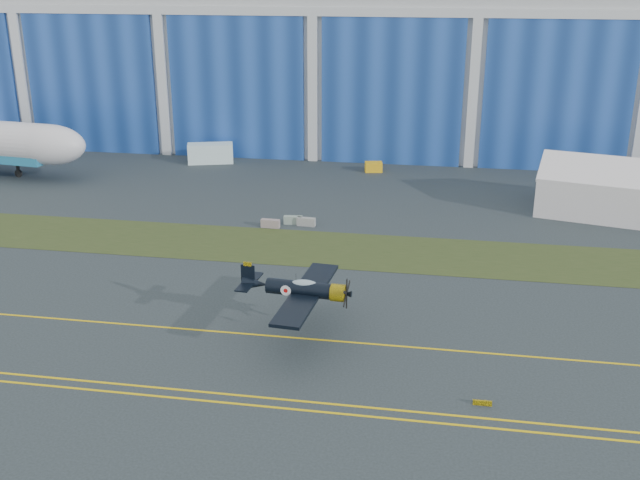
% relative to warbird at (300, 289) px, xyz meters
% --- Properties ---
extents(ground, '(260.00, 260.00, 0.00)m').
position_rel_warbird_xyz_m(ground, '(-8.67, 4.47, -3.84)').
color(ground, '#2F383C').
rests_on(ground, ground).
extents(grass_median, '(260.00, 10.00, 0.02)m').
position_rel_warbird_xyz_m(grass_median, '(-8.67, 18.47, -3.82)').
color(grass_median, '#475128').
rests_on(grass_median, ground).
extents(hangar, '(220.00, 45.70, 30.00)m').
position_rel_warbird_xyz_m(hangar, '(-8.67, 76.26, 11.12)').
color(hangar, silver).
rests_on(hangar, ground).
extents(taxiway_centreline, '(200.00, 0.20, 0.02)m').
position_rel_warbird_xyz_m(taxiway_centreline, '(-8.67, -0.53, -3.83)').
color(taxiway_centreline, yellow).
rests_on(taxiway_centreline, ground).
extents(edge_line_near, '(80.00, 0.20, 0.02)m').
position_rel_warbird_xyz_m(edge_line_near, '(-8.67, -10.03, -3.83)').
color(edge_line_near, yellow).
rests_on(edge_line_near, ground).
extents(edge_line_far, '(80.00, 0.20, 0.02)m').
position_rel_warbird_xyz_m(edge_line_far, '(-8.67, -9.03, -3.83)').
color(edge_line_far, yellow).
rests_on(edge_line_far, ground).
extents(guard_board_right, '(1.20, 0.15, 0.35)m').
position_rel_warbird_xyz_m(guard_board_right, '(13.33, -7.53, -3.66)').
color(guard_board_right, yellow).
rests_on(guard_board_right, ground).
extents(warbird, '(10.44, 12.24, 3.41)m').
position_rel_warbird_xyz_m(warbird, '(0.00, 0.00, 0.00)').
color(warbird, black).
rests_on(warbird, ground).
extents(tent, '(16.40, 13.61, 6.64)m').
position_rel_warbird_xyz_m(tent, '(28.18, 35.40, -0.52)').
color(tent, white).
rests_on(tent, ground).
extents(shipping_container, '(6.79, 4.27, 2.74)m').
position_rel_warbird_xyz_m(shipping_container, '(-22.80, 49.94, -2.47)').
color(shipping_container, white).
rests_on(shipping_container, ground).
extents(tug, '(2.53, 1.85, 1.34)m').
position_rel_warbird_xyz_m(tug, '(0.57, 48.90, -3.17)').
color(tug, yellow).
rests_on(tug, ground).
extents(barrier_a, '(2.03, 0.70, 0.90)m').
position_rel_warbird_xyz_m(barrier_a, '(-7.94, 23.89, -3.39)').
color(barrier_a, gray).
rests_on(barrier_a, ground).
extents(barrier_b, '(2.04, 0.75, 0.90)m').
position_rel_warbird_xyz_m(barrier_b, '(-5.78, 25.43, -3.39)').
color(barrier_b, gray).
rests_on(barrier_b, ground).
extents(barrier_c, '(2.04, 0.73, 0.90)m').
position_rel_warbird_xyz_m(barrier_c, '(-4.27, 25.10, -3.39)').
color(barrier_c, gray).
rests_on(barrier_c, ground).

